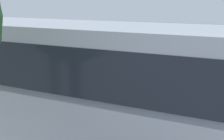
# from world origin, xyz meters

# --- Properties ---
(ground_plane) EXTENTS (80.00, 80.00, 0.00)m
(ground_plane) POSITION_xyz_m (0.00, 0.00, 0.00)
(ground_plane) COLOR #4C4C51
(tour_bus) EXTENTS (10.15, 2.68, 3.25)m
(tour_bus) POSITION_xyz_m (1.45, 4.62, 1.64)
(tour_bus) COLOR #8C939E
(tour_bus) RESTS_ON ground_plane
(spectator_far_left) EXTENTS (0.58, 0.36, 1.70)m
(spectator_far_left) POSITION_xyz_m (-0.38, 1.58, 1.01)
(spectator_far_left) COLOR black
(spectator_far_left) RESTS_ON ground_plane
(spectator_left) EXTENTS (0.58, 0.38, 1.74)m
(spectator_left) POSITION_xyz_m (0.61, 1.56, 1.04)
(spectator_left) COLOR black
(spectator_left) RESTS_ON ground_plane
(spectator_centre) EXTENTS (0.57, 0.33, 1.79)m
(spectator_centre) POSITION_xyz_m (1.86, 1.60, 1.07)
(spectator_centre) COLOR #473823
(spectator_centre) RESTS_ON ground_plane
(spectator_right) EXTENTS (0.57, 0.33, 1.78)m
(spectator_right) POSITION_xyz_m (2.85, 1.77, 1.06)
(spectator_right) COLOR #473823
(spectator_right) RESTS_ON ground_plane
(spectator_far_right) EXTENTS (0.57, 0.38, 1.66)m
(spectator_far_right) POSITION_xyz_m (3.97, 1.53, 0.98)
(spectator_far_right) COLOR black
(spectator_far_right) RESTS_ON ground_plane
(parked_motorcycle_silver) EXTENTS (2.05, 0.61, 0.99)m
(parked_motorcycle_silver) POSITION_xyz_m (0.99, 2.29, 0.48)
(parked_motorcycle_silver) COLOR black
(parked_motorcycle_silver) RESTS_ON ground_plane
(stunt_motorcycle) EXTENTS (1.96, 0.99, 1.62)m
(stunt_motorcycle) POSITION_xyz_m (3.33, -1.68, 0.98)
(stunt_motorcycle) COLOR black
(stunt_motorcycle) RESTS_ON ground_plane
(traffic_cone) EXTENTS (0.34, 0.34, 0.63)m
(traffic_cone) POSITION_xyz_m (1.50, -2.78, 0.30)
(traffic_cone) COLOR orange
(traffic_cone) RESTS_ON ground_plane
(bay_line_b) EXTENTS (0.23, 4.65, 0.01)m
(bay_line_b) POSITION_xyz_m (0.41, -1.80, 0.00)
(bay_line_b) COLOR white
(bay_line_b) RESTS_ON ground_plane
(bay_line_c) EXTENTS (0.22, 4.27, 0.01)m
(bay_line_c) POSITION_xyz_m (3.35, -1.80, 0.00)
(bay_line_c) COLOR white
(bay_line_c) RESTS_ON ground_plane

